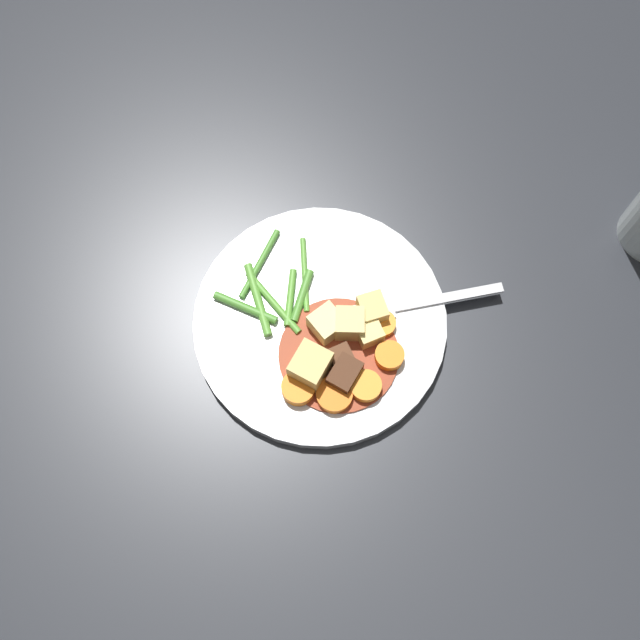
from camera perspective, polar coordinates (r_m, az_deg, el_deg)
name	(u,v)px	position (r m, az deg, el deg)	size (l,w,h in m)	color
ground_plane	(320,325)	(0.78, 0.00, -0.38)	(3.00, 3.00, 0.00)	#26282D
dinner_plate	(320,323)	(0.78, 0.00, -0.19)	(0.26, 0.26, 0.01)	white
stew_sauce	(339,355)	(0.76, 1.41, -2.62)	(0.12, 0.12, 0.00)	#93381E
carrot_slice_0	(382,324)	(0.76, 4.70, -0.30)	(0.03, 0.03, 0.01)	orange
carrot_slice_1	(334,395)	(0.74, 1.09, -5.64)	(0.04, 0.04, 0.01)	orange
carrot_slice_2	(298,388)	(0.74, -1.64, -5.15)	(0.03, 0.03, 0.01)	orange
carrot_slice_3	(366,386)	(0.74, 3.45, -5.01)	(0.03, 0.03, 0.01)	orange
carrot_slice_4	(389,356)	(0.75, 5.24, -2.72)	(0.03, 0.03, 0.01)	orange
potato_chunk_0	(368,330)	(0.75, 3.63, -0.79)	(0.02, 0.03, 0.02)	#E5CC7A
potato_chunk_1	(324,326)	(0.75, 0.31, -0.44)	(0.03, 0.03, 0.03)	#EAD68C
potato_chunk_2	(310,366)	(0.74, -0.73, -3.49)	(0.04, 0.03, 0.03)	#DBBC6B
potato_chunk_3	(350,324)	(0.75, 2.25, -0.30)	(0.03, 0.03, 0.03)	#E5CC7A
potato_chunk_4	(372,310)	(0.76, 3.96, 0.79)	(0.03, 0.03, 0.03)	#DBBC6B
meat_chunk_0	(345,374)	(0.74, 1.87, -4.12)	(0.03, 0.02, 0.02)	#4C2B19
meat_chunk_1	(341,358)	(0.75, 1.59, -2.85)	(0.02, 0.02, 0.02)	#56331E
green_bean_0	(260,264)	(0.79, -4.57, 4.26)	(0.01, 0.01, 0.08)	#4C8E33
green_bean_1	(305,275)	(0.78, -1.16, 3.44)	(0.01, 0.01, 0.08)	#599E38
green_bean_2	(301,296)	(0.77, -1.42, 1.80)	(0.01, 0.01, 0.06)	#4C8E33
green_bean_3	(258,299)	(0.77, -4.70, 1.55)	(0.01, 0.01, 0.08)	#599E38
green_bean_4	(273,303)	(0.77, -3.54, 1.32)	(0.01, 0.01, 0.08)	#599E38
green_bean_5	(290,298)	(0.77, -2.26, 1.70)	(0.01, 0.01, 0.06)	#599E38
green_bean_6	(245,308)	(0.77, -5.65, 0.94)	(0.01, 0.01, 0.07)	#4C8E33
fork	(414,304)	(0.78, 7.11, 1.22)	(0.09, 0.16, 0.00)	silver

